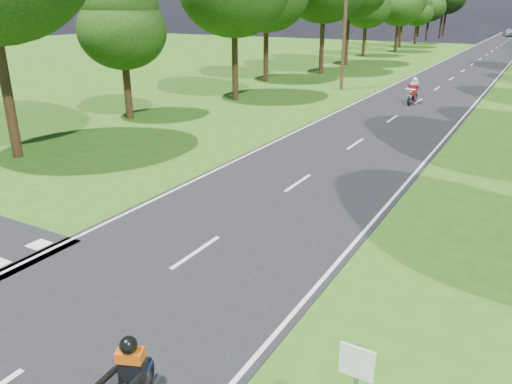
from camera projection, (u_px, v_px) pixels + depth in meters
The scene contains 6 objects.
ground at pixel (142, 289), 10.97m from camera, with size 160.00×160.00×0.00m, color #2A5A14.
main_road at pixel (472, 65), 51.53m from camera, with size 7.00×140.00×0.02m, color black.
road_markings at pixel (468, 66), 50.07m from camera, with size 7.40×140.00×0.01m.
telegraph_pole at pixel (344, 31), 35.04m from camera, with size 1.20×0.26×8.00m.
rider_far_red at pixel (413, 91), 31.04m from camera, with size 0.64×1.93×1.61m, color maroon, non-canonical shape.
distant_car at pixel (509, 32), 95.94m from camera, with size 1.74×4.31×1.47m, color #AFB1B6.
Camera 1 is at (6.91, -6.99, 5.89)m, focal length 35.00 mm.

